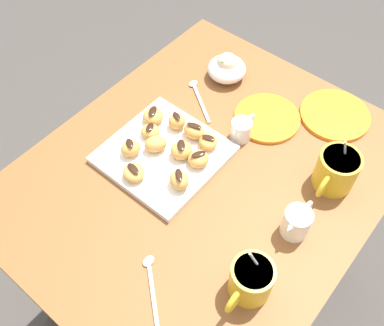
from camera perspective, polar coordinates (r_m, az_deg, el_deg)
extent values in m
plane|color=#423D38|center=(1.74, 1.09, -15.62)|extent=(8.00, 8.00, 0.00)
cube|color=brown|center=(1.08, 1.69, -1.72)|extent=(0.92, 0.76, 0.04)
cube|color=brown|center=(1.70, 1.39, 5.32)|extent=(0.07, 0.07, 0.72)
cube|color=brown|center=(1.45, -19.54, -13.58)|extent=(0.07, 0.07, 0.72)
cube|color=brown|center=(1.55, 20.25, -6.37)|extent=(0.07, 0.07, 0.72)
cube|color=white|center=(1.09, -3.62, 1.14)|extent=(0.27, 0.27, 0.02)
cylinder|color=gold|center=(1.06, 17.96, -0.89)|extent=(0.09, 0.09, 0.09)
torus|color=gold|center=(1.03, 16.53, -2.76)|extent=(0.06, 0.01, 0.06)
cylinder|color=black|center=(1.03, 18.53, 0.42)|extent=(0.08, 0.08, 0.01)
cylinder|color=silver|center=(1.05, 18.94, 0.91)|extent=(0.04, 0.02, 0.12)
cylinder|color=gold|center=(0.90, 7.56, -14.56)|extent=(0.09, 0.09, 0.09)
torus|color=gold|center=(0.88, 5.52, -16.99)|extent=(0.06, 0.01, 0.06)
cylinder|color=black|center=(0.86, 7.84, -13.60)|extent=(0.07, 0.07, 0.01)
cylinder|color=silver|center=(0.87, 8.47, -12.88)|extent=(0.04, 0.04, 0.11)
cylinder|color=white|center=(0.98, 13.04, -7.63)|extent=(0.06, 0.06, 0.07)
cone|color=white|center=(0.94, 12.42, -8.07)|extent=(0.02, 0.02, 0.02)
torus|color=white|center=(0.99, 14.28, -5.93)|extent=(0.05, 0.01, 0.05)
cylinder|color=white|center=(0.95, 13.37, -6.75)|extent=(0.05, 0.05, 0.01)
ellipsoid|color=white|center=(1.27, 4.46, 11.88)|extent=(0.11, 0.11, 0.06)
sphere|color=beige|center=(1.26, 4.52, 12.58)|extent=(0.06, 0.06, 0.06)
ellipsoid|color=green|center=(1.24, 4.24, 12.92)|extent=(0.03, 0.02, 0.01)
cylinder|color=white|center=(1.12, 6.38, 4.18)|extent=(0.05, 0.05, 0.05)
cone|color=white|center=(1.09, 5.71, 4.02)|extent=(0.02, 0.02, 0.02)
torus|color=white|center=(1.14, 7.46, 5.32)|extent=(0.04, 0.01, 0.04)
cylinder|color=black|center=(1.10, 6.48, 4.90)|extent=(0.04, 0.04, 0.01)
cylinder|color=orange|center=(1.19, 9.57, 5.70)|extent=(0.17, 0.17, 0.01)
cylinder|color=orange|center=(1.23, 17.79, 5.87)|extent=(0.18, 0.18, 0.01)
cube|color=silver|center=(1.21, 1.15, 7.73)|extent=(0.09, 0.13, 0.00)
ellipsoid|color=silver|center=(1.26, 0.16, 10.12)|extent=(0.03, 0.02, 0.01)
cube|color=silver|center=(0.93, -4.98, -16.58)|extent=(0.10, 0.12, 0.00)
ellipsoid|color=silver|center=(0.95, -5.58, -12.37)|extent=(0.03, 0.02, 0.01)
ellipsoid|color=#D19347|center=(1.11, -5.34, 4.05)|extent=(0.06, 0.06, 0.03)
ellipsoid|color=black|center=(1.10, -5.40, 4.60)|extent=(0.03, 0.03, 0.00)
ellipsoid|color=#D19347|center=(1.04, -7.45, -1.25)|extent=(0.07, 0.07, 0.03)
ellipsoid|color=black|center=(1.02, -7.55, -0.71)|extent=(0.03, 0.04, 0.00)
ellipsoid|color=#D19347|center=(1.14, -4.98, 6.02)|extent=(0.07, 0.07, 0.03)
ellipsoid|color=black|center=(1.13, -5.05, 6.63)|extent=(0.04, 0.03, 0.00)
ellipsoid|color=#D19347|center=(1.06, -1.38, 1.61)|extent=(0.07, 0.07, 0.04)
ellipsoid|color=black|center=(1.04, -1.40, 2.31)|extent=(0.04, 0.04, 0.00)
ellipsoid|color=#D19347|center=(1.10, 0.28, 4.11)|extent=(0.05, 0.06, 0.04)
ellipsoid|color=black|center=(1.09, 0.29, 4.80)|extent=(0.02, 0.04, 0.00)
ellipsoid|color=#D19347|center=(1.08, -7.85, 1.85)|extent=(0.06, 0.05, 0.04)
ellipsoid|color=black|center=(1.06, -7.97, 2.52)|extent=(0.03, 0.03, 0.00)
ellipsoid|color=#D19347|center=(1.01, -1.66, -2.22)|extent=(0.06, 0.07, 0.04)
ellipsoid|color=black|center=(0.99, -1.69, -1.53)|extent=(0.03, 0.04, 0.00)
ellipsoid|color=#D19347|center=(1.05, 0.88, 0.56)|extent=(0.06, 0.06, 0.03)
ellipsoid|color=black|center=(1.03, 0.89, 1.19)|extent=(0.04, 0.03, 0.00)
ellipsoid|color=#D19347|center=(1.08, 2.08, 2.69)|extent=(0.07, 0.07, 0.03)
ellipsoid|color=black|center=(1.07, 2.11, 3.25)|extent=(0.03, 0.04, 0.00)
ellipsoid|color=#D19347|center=(1.12, -1.95, 5.32)|extent=(0.06, 0.06, 0.04)
ellipsoid|color=black|center=(1.10, -1.98, 6.05)|extent=(0.02, 0.03, 0.00)
ellipsoid|color=#D19347|center=(1.08, -4.68, 2.42)|extent=(0.07, 0.06, 0.04)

